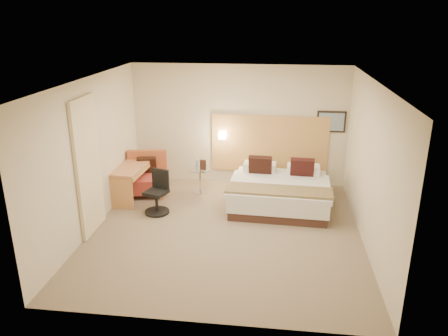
# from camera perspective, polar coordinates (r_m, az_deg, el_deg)

# --- Properties ---
(floor) EXTENTS (4.80, 5.00, 0.02)m
(floor) POSITION_cam_1_polar(r_m,az_deg,el_deg) (7.98, 0.18, -8.31)
(floor) COLOR #796851
(floor) RESTS_ON ground
(ceiling) EXTENTS (4.80, 5.00, 0.02)m
(ceiling) POSITION_cam_1_polar(r_m,az_deg,el_deg) (7.13, 0.20, 11.42)
(ceiling) COLOR white
(ceiling) RESTS_ON floor
(wall_back) EXTENTS (4.80, 0.02, 2.70)m
(wall_back) POSITION_cam_1_polar(r_m,az_deg,el_deg) (9.84, 1.94, 5.59)
(wall_back) COLOR beige
(wall_back) RESTS_ON floor
(wall_front) EXTENTS (4.80, 0.02, 2.70)m
(wall_front) POSITION_cam_1_polar(r_m,az_deg,el_deg) (5.15, -3.18, -7.83)
(wall_front) COLOR beige
(wall_front) RESTS_ON floor
(wall_left) EXTENTS (0.02, 5.00, 2.70)m
(wall_left) POSITION_cam_1_polar(r_m,az_deg,el_deg) (8.08, -17.05, 1.61)
(wall_left) COLOR beige
(wall_left) RESTS_ON floor
(wall_right) EXTENTS (0.02, 5.00, 2.70)m
(wall_right) POSITION_cam_1_polar(r_m,az_deg,el_deg) (7.56, 18.64, 0.23)
(wall_right) COLOR beige
(wall_right) RESTS_ON floor
(headboard_panel) EXTENTS (2.60, 0.04, 1.30)m
(headboard_panel) POSITION_cam_1_polar(r_m,az_deg,el_deg) (9.87, 5.95, 3.14)
(headboard_panel) COLOR tan
(headboard_panel) RESTS_ON wall_back
(art_frame) EXTENTS (0.62, 0.03, 0.47)m
(art_frame) POSITION_cam_1_polar(r_m,az_deg,el_deg) (9.81, 13.83, 5.90)
(art_frame) COLOR black
(art_frame) RESTS_ON wall_back
(art_canvas) EXTENTS (0.54, 0.01, 0.39)m
(art_canvas) POSITION_cam_1_polar(r_m,az_deg,el_deg) (9.79, 13.84, 5.87)
(art_canvas) COLOR gray
(art_canvas) RESTS_ON wall_back
(lamp_arm) EXTENTS (0.02, 0.12, 0.02)m
(lamp_arm) POSITION_cam_1_polar(r_m,az_deg,el_deg) (9.84, -0.15, 4.40)
(lamp_arm) COLOR silver
(lamp_arm) RESTS_ON wall_back
(lamp_shade) EXTENTS (0.15, 0.15, 0.15)m
(lamp_shade) POSITION_cam_1_polar(r_m,az_deg,el_deg) (9.78, -0.20, 4.31)
(lamp_shade) COLOR #FFEDC6
(lamp_shade) RESTS_ON wall_back
(curtain) EXTENTS (0.06, 0.90, 2.42)m
(curtain) POSITION_cam_1_polar(r_m,az_deg,el_deg) (7.88, -17.33, 0.15)
(curtain) COLOR beige
(curtain) RESTS_ON wall_left
(bottle_a) EXTENTS (0.06, 0.06, 0.20)m
(bottle_a) POSITION_cam_1_polar(r_m,az_deg,el_deg) (9.44, -3.53, 0.54)
(bottle_a) COLOR #93C2E4
(bottle_a) RESTS_ON side_table
(menu_folder) EXTENTS (0.13, 0.05, 0.22)m
(menu_folder) POSITION_cam_1_polar(r_m,az_deg,el_deg) (9.36, -2.75, 0.43)
(menu_folder) COLOR #382117
(menu_folder) RESTS_ON side_table
(bed) EXTENTS (2.05, 2.00, 0.96)m
(bed) POSITION_cam_1_polar(r_m,az_deg,el_deg) (8.97, 7.27, -2.93)
(bed) COLOR #3D241E
(bed) RESTS_ON floor
(lounge_chair) EXTENTS (0.98, 0.89, 0.90)m
(lounge_chair) POSITION_cam_1_polar(r_m,az_deg,el_deg) (9.62, -10.02, -1.22)
(lounge_chair) COLOR #B87556
(lounge_chair) RESTS_ON floor
(side_table) EXTENTS (0.51, 0.51, 0.55)m
(side_table) POSITION_cam_1_polar(r_m,az_deg,el_deg) (9.53, -3.13, -1.47)
(side_table) COLOR silver
(side_table) RESTS_ON floor
(desk) EXTENTS (0.61, 1.20, 0.73)m
(desk) POSITION_cam_1_polar(r_m,az_deg,el_deg) (9.30, -11.92, -0.66)
(desk) COLOR #C37A4C
(desk) RESTS_ON floor
(desk_chair) EXTENTS (0.61, 0.61, 0.86)m
(desk_chair) POSITION_cam_1_polar(r_m,az_deg,el_deg) (8.65, -8.67, -3.59)
(desk_chair) COLOR black
(desk_chair) RESTS_ON floor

